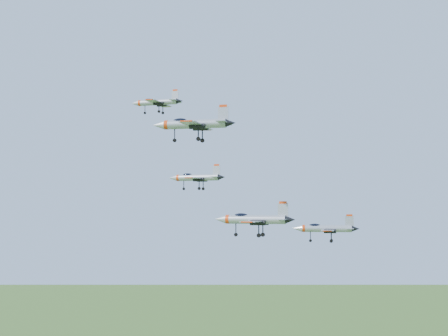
% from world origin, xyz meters
% --- Properties ---
extents(jet_lead, '(12.46, 10.36, 3.33)m').
position_xyz_m(jet_lead, '(-25.90, 12.48, 149.25)').
color(jet_lead, '#9A9EA5').
extents(jet_left_high, '(11.59, 9.57, 3.10)m').
position_xyz_m(jet_left_high, '(-9.39, -1.17, 131.57)').
color(jet_left_high, '#9A9EA5').
extents(jet_right_high, '(13.52, 11.34, 3.62)m').
position_xyz_m(jet_right_high, '(-0.48, -20.87, 138.98)').
color(jet_right_high, '#9A9EA5').
extents(jet_left_low, '(12.42, 10.46, 3.34)m').
position_xyz_m(jet_left_low, '(13.49, 7.13, 121.93)').
color(jet_left_low, '#9A9EA5').
extents(jet_right_low, '(13.77, 11.40, 3.68)m').
position_xyz_m(jet_right_low, '(6.48, -12.46, 123.97)').
color(jet_right_low, '#9A9EA5').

